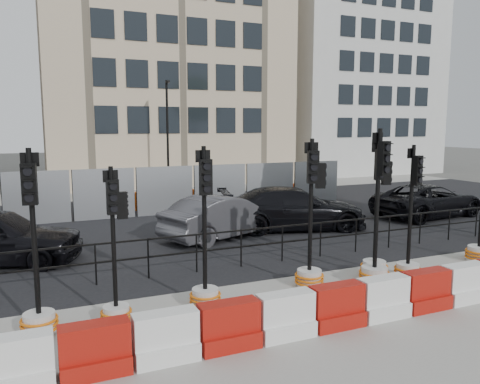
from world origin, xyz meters
name	(u,v)px	position (x,y,z in m)	size (l,w,h in m)	color
ground	(305,275)	(0.00, 0.00, 0.00)	(120.00, 120.00, 0.00)	#51514C
sidewalk_near	(389,321)	(0.00, -3.00, 0.01)	(40.00, 6.00, 0.02)	gray
road	(210,221)	(0.00, 7.00, 0.01)	(40.00, 14.00, 0.03)	black
sidewalk_far	(155,191)	(0.00, 16.00, 0.01)	(40.00, 4.00, 0.02)	gray
building_cream	(161,44)	(2.00, 21.99, 9.00)	(15.00, 10.06, 18.00)	#C2AE8E
building_white	(348,70)	(17.00, 21.99, 8.00)	(12.00, 9.06, 16.00)	silver
kerb_railing	(282,237)	(0.00, 1.20, 0.69)	(18.00, 0.04, 1.00)	black
heras_fencing	(200,194)	(0.57, 9.86, 0.65)	(14.33, 1.72, 2.00)	#92959A
lamp_post_far	(168,134)	(0.50, 14.98, 3.22)	(0.12, 0.56, 6.00)	black
barrier_row	(383,299)	(0.00, -2.80, 0.37)	(15.70, 0.50, 0.80)	#B6120E
traffic_signal_a	(38,298)	(-6.00, -1.01, 0.68)	(0.64, 0.64, 3.27)	silver
traffic_signal_b	(116,288)	(-4.69, -1.10, 0.70)	(0.58, 0.58, 2.92)	silver
traffic_signal_c	(205,275)	(-2.92, -0.98, 0.67)	(0.64, 0.64, 3.25)	silver
traffic_signal_d	(310,253)	(-0.36, -0.78, 0.80)	(0.66, 0.66, 3.36)	silver
traffic_signal_e	(376,254)	(1.07, -1.26, 0.74)	(0.70, 0.70, 3.57)	silver
traffic_signal_f	(376,245)	(1.46, -0.79, 0.80)	(0.66, 0.66, 3.34)	silver
traffic_signal_g	(409,252)	(2.08, -1.24, 0.66)	(0.63, 0.63, 3.20)	silver
car_b	(223,216)	(-0.44, 4.43, 0.71)	(4.55, 3.00, 1.42)	#444448
car_c	(293,209)	(2.25, 4.59, 0.75)	(5.54, 3.31, 1.50)	black
car_d	(428,200)	(8.39, 4.48, 0.67)	(5.01, 2.72, 1.33)	black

